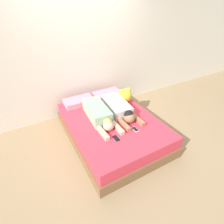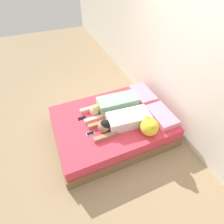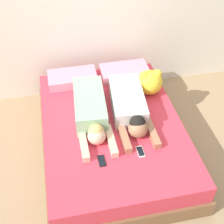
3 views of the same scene
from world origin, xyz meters
TOP-DOWN VIEW (x-y plane):
  - ground_plane at (0.00, 0.00)m, footprint 12.00×12.00m
  - wall_back at (0.00, 1.18)m, footprint 12.00×0.06m
  - bed at (0.00, 0.00)m, footprint 1.52×2.06m
  - pillow_head_left at (-0.33, 0.80)m, footprint 0.59×0.34m
  - pillow_head_right at (0.33, 0.80)m, footprint 0.59×0.34m
  - person_left at (-0.21, 0.11)m, footprint 0.37×1.05m
  - person_right at (0.22, 0.10)m, footprint 0.41×1.04m
  - cell_phone_left at (-0.20, -0.49)m, footprint 0.06×0.14m
  - cell_phone_right at (0.19, -0.46)m, footprint 0.06×0.14m
  - plush_toy at (0.54, 0.42)m, footprint 0.29×0.29m

SIDE VIEW (x-z plane):
  - ground_plane at x=0.00m, z-range 0.00..0.00m
  - bed at x=0.00m, z-range 0.00..0.40m
  - cell_phone_left at x=-0.20m, z-range 0.41..0.42m
  - cell_phone_right at x=0.19m, z-range 0.41..0.42m
  - pillow_head_left at x=-0.33m, z-range 0.41..0.52m
  - pillow_head_right at x=0.33m, z-range 0.41..0.52m
  - person_right at x=0.22m, z-range 0.39..0.62m
  - person_left at x=-0.21m, z-range 0.40..0.63m
  - plush_toy at x=0.54m, z-range 0.41..0.71m
  - wall_back at x=0.00m, z-range 0.00..2.60m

